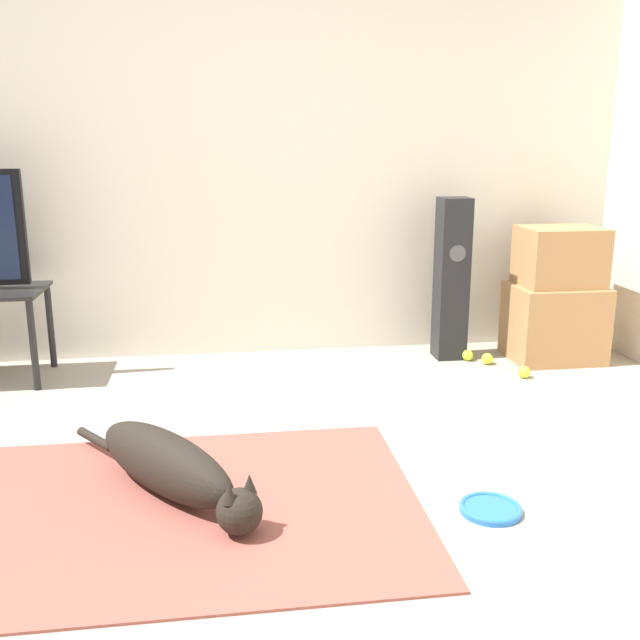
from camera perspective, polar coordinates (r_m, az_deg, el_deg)
name	(u,v)px	position (r m, az deg, el deg)	size (l,w,h in m)	color
ground_plane	(184,533)	(2.52, -10.81, -16.36)	(12.00, 12.00, 0.00)	#9E9384
wall_back	(190,139)	(4.27, -10.39, 14.03)	(8.00, 0.06, 2.55)	silver
area_rug	(157,509)	(2.67, -12.91, -14.54)	(1.86, 1.24, 0.01)	#934C42
dog	(171,466)	(2.69, -11.85, -11.39)	(0.74, 0.92, 0.23)	black
frisbee	(490,509)	(2.66, 13.48, -14.46)	(0.22, 0.22, 0.03)	blue
cardboard_box_lower	(554,323)	(4.43, 18.23, -0.20)	(0.52, 0.41, 0.45)	#A87A4C
cardboard_box_upper	(560,257)	(4.37, 18.65, 4.83)	(0.45, 0.35, 0.34)	#A87A4C
floor_speaker	(451,279)	(4.27, 10.47, 3.23)	(0.17, 0.18, 0.95)	black
tennis_ball_by_boxes	(487,359)	(4.27, 13.24, -3.04)	(0.07, 0.07, 0.07)	#C6E033
tennis_ball_near_speaker	(468,355)	(4.32, 11.73, -2.78)	(0.07, 0.07, 0.07)	#C6E033
tennis_ball_loose_on_carpet	(524,372)	(4.08, 16.03, -4.03)	(0.07, 0.07, 0.07)	#C6E033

